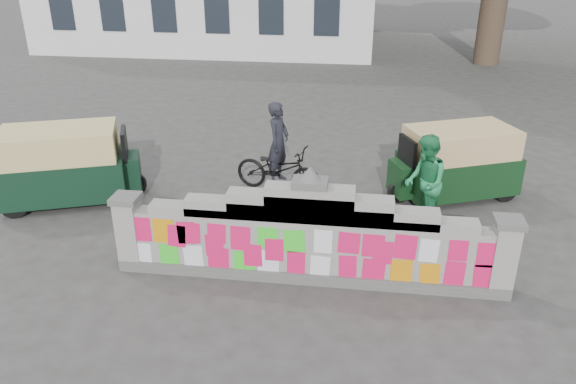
# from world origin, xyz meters

# --- Properties ---
(ground) EXTENTS (100.00, 100.00, 0.00)m
(ground) POSITION_xyz_m (0.00, 0.00, 0.00)
(ground) COLOR #383533
(ground) RESTS_ON ground
(parapet_wall) EXTENTS (6.48, 0.44, 2.01)m
(parapet_wall) POSITION_xyz_m (-0.00, -0.01, 0.75)
(parapet_wall) COLOR #4C4C49
(parapet_wall) RESTS_ON ground
(cyclist_bike) EXTENTS (2.11, 1.19, 1.05)m
(cyclist_bike) POSITION_xyz_m (-1.01, 3.38, 0.53)
(cyclist_bike) COLOR black
(cyclist_bike) RESTS_ON ground
(cyclist_rider) EXTENTS (0.58, 0.74, 1.78)m
(cyclist_rider) POSITION_xyz_m (-1.01, 3.38, 0.89)
(cyclist_rider) COLOR black
(cyclist_rider) RESTS_ON ground
(pedestrian) EXTENTS (0.77, 0.95, 1.85)m
(pedestrian) POSITION_xyz_m (1.98, 2.15, 0.93)
(pedestrian) COLOR #25894E
(pedestrian) RESTS_ON ground
(rickshaw_left) EXTENTS (2.99, 2.14, 1.61)m
(rickshaw_left) POSITION_xyz_m (-5.34, 2.30, 0.84)
(rickshaw_left) COLOR black
(rickshaw_left) RESTS_ON ground
(rickshaw_right) EXTENTS (2.84, 2.10, 1.53)m
(rickshaw_right) POSITION_xyz_m (2.77, 3.67, 0.79)
(rickshaw_right) COLOR black
(rickshaw_right) RESTS_ON ground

